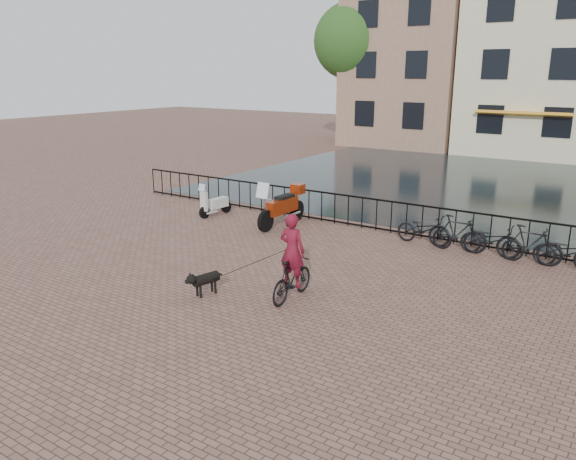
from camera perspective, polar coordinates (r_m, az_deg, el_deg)
The scene contains 15 objects.
ground at distance 11.64m, azimuth -8.36°, elevation -9.09°, with size 100.00×100.00×0.00m, color brown.
canal_water at distance 26.50m, azimuth 17.54°, elevation 4.57°, with size 20.00×20.00×0.00m, color black.
railing at distance 17.84m, azimuth 8.98°, elevation 1.52°, with size 20.00×0.05×1.02m.
canal_house_left at distance 40.52m, azimuth 13.18°, elevation 17.68°, with size 7.50×9.00×12.80m.
canal_house_mid at distance 38.33m, azimuth 24.79°, elevation 16.06°, with size 8.00×9.50×11.80m.
tree_far_left at distance 39.25m, azimuth 6.51°, elevation 18.53°, with size 5.04×5.04×9.27m.
cyclist at distance 12.22m, azimuth 0.42°, elevation -3.28°, with size 0.74×1.69×2.28m.
dog at distance 12.79m, azimuth -8.33°, elevation -5.25°, with size 0.48×0.94×0.60m.
motorcycle at distance 18.10m, azimuth -0.64°, elevation 2.90°, with size 0.60×2.27×1.61m.
scooter at distance 19.63m, azimuth -7.42°, elevation 3.22°, with size 0.51×1.35×1.23m.
parked_bike_0 at distance 16.67m, azimuth 13.69°, elevation 0.03°, with size 0.60×1.72×0.90m, color black.
parked_bike_1 at distance 16.37m, azimuth 16.81°, elevation -0.31°, with size 0.47×1.66×1.00m, color black.
parked_bike_2 at distance 16.15m, azimuth 20.00°, elevation -1.00°, with size 0.60×1.72×0.90m, color black.
parked_bike_3 at distance 15.96m, azimuth 23.31°, elevation -1.36°, with size 0.47×1.66×1.00m, color black.
parked_bike_4 at distance 15.85m, azimuth 26.64°, elevation -2.07°, with size 0.60×1.72×0.90m, color black.
Camera 1 is at (7.19, -7.73, 4.89)m, focal length 35.00 mm.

